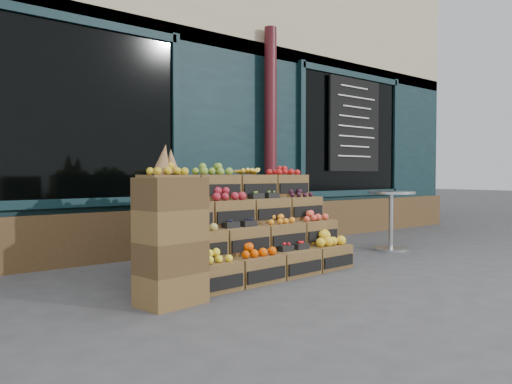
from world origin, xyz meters
TOP-DOWN VIEW (x-y plane):
  - ground at (0.00, 0.00)m, footprint 60.00×60.00m
  - shop_facade at (0.00, 5.11)m, footprint 12.00×6.24m
  - crate_display at (-0.41, 0.64)m, footprint 2.19×1.14m
  - spare_crates at (-1.68, -0.01)m, footprint 0.55×0.42m
  - bistro_table at (2.11, 0.58)m, footprint 0.64×0.64m
  - shopkeeper at (-1.45, 2.68)m, footprint 0.71×0.54m

SIDE VIEW (x-z plane):
  - ground at x=0.00m, z-range 0.00..0.00m
  - crate_display at x=-0.41m, z-range -0.25..1.08m
  - bistro_table at x=2.11m, z-range 0.10..0.91m
  - spare_crates at x=-1.68m, z-range 0.00..1.02m
  - shopkeeper at x=-1.45m, z-range 0.00..1.76m
  - shop_facade at x=0.00m, z-range 0.00..4.80m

